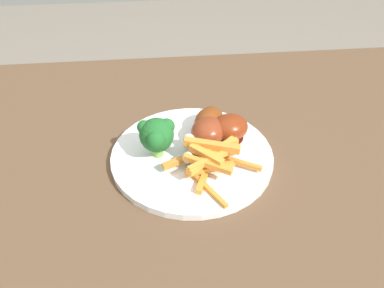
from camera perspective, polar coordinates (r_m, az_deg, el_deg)
dining_table at (r=0.75m, az=5.45°, el=-8.96°), size 1.06×0.80×0.74m
dinner_plate at (r=0.67m, az=-0.00°, el=-1.74°), size 0.27×0.27×0.01m
broccoli_floret_front at (r=0.63m, az=-5.12°, el=1.39°), size 0.06×0.06×0.07m
carrot_fries_pile at (r=0.62m, az=2.68°, el=-2.14°), size 0.16×0.13×0.04m
chicken_drumstick_near at (r=0.67m, az=2.20°, el=1.61°), size 0.09×0.12×0.04m
chicken_drumstick_far at (r=0.68m, az=4.76°, el=2.26°), size 0.12×0.08×0.04m
chicken_drumstick_extra at (r=0.70m, az=2.24°, el=3.19°), size 0.09×0.12×0.04m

